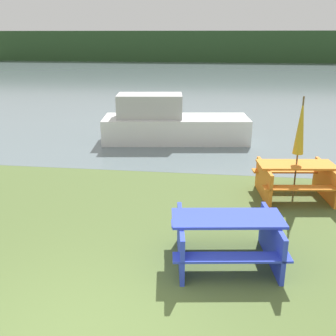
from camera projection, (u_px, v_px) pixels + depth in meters
The scene contains 6 objects.
water at pixel (202, 77), 34.08m from camera, with size 60.00×50.00×0.00m.
far_treeline at pixel (210, 47), 52.21m from camera, with size 80.00×1.60×4.00m.
picnic_table_blue at pixel (226, 235), 6.29m from camera, with size 1.92×1.60×0.80m.
picnic_table_orange at pixel (295, 177), 8.85m from camera, with size 1.83×1.58×0.80m.
umbrella_gold at pixel (301, 127), 8.47m from camera, with size 0.23×0.23×2.29m.
boat at pixel (170, 124), 13.52m from camera, with size 5.10×2.21×1.62m.
Camera 1 is at (1.53, -3.50, 3.52)m, focal length 42.00 mm.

